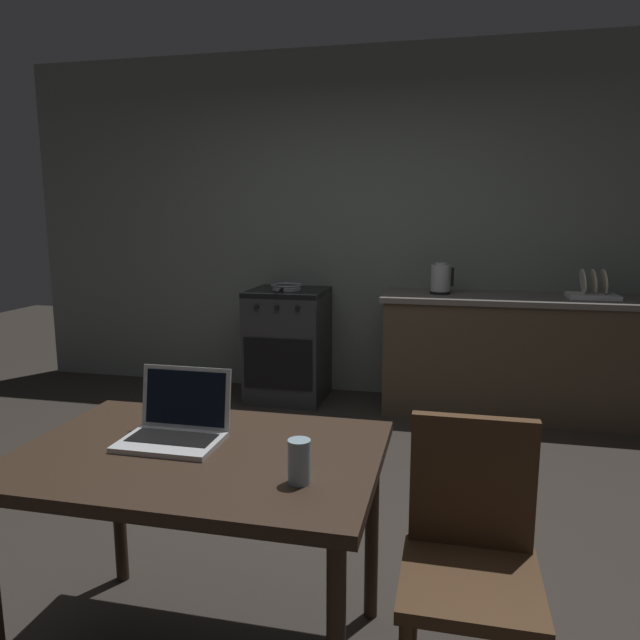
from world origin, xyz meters
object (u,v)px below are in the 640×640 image
at_px(stove_oven, 288,344).
at_px(electric_kettle, 441,279).
at_px(dining_table, 199,474).
at_px(drinking_glass, 299,461).
at_px(chair, 471,548).
at_px(laptop, 176,427).
at_px(dish_rack, 593,292).
at_px(frying_pan, 286,287).

height_order(stove_oven, electric_kettle, electric_kettle).
height_order(dining_table, drinking_glass, drinking_glass).
height_order(chair, drinking_glass, chair).
relative_size(laptop, dish_rack, 0.94).
distance_m(electric_kettle, frying_pan, 1.20).
height_order(electric_kettle, drinking_glass, electric_kettle).
bearing_deg(dining_table, drinking_glass, -22.47).
distance_m(stove_oven, dining_table, 2.92).
distance_m(chair, electric_kettle, 2.89).
distance_m(drinking_glass, dish_rack, 3.32).
relative_size(chair, drinking_glass, 6.99).
height_order(dining_table, chair, chair).
relative_size(stove_oven, frying_pan, 2.10).
distance_m(dining_table, drinking_glass, 0.43).
height_order(stove_oven, laptop, laptop).
relative_size(electric_kettle, drinking_glass, 1.88).
distance_m(chair, laptop, 1.00).
bearing_deg(frying_pan, stove_oven, 81.96).
xyz_separation_m(dining_table, dish_rack, (1.74, 2.86, 0.28)).
bearing_deg(stove_oven, frying_pan, -98.04).
distance_m(stove_oven, chair, 3.14).
xyz_separation_m(stove_oven, frying_pan, (-0.00, -0.03, 0.47)).
distance_m(chair, drinking_glass, 0.60).
xyz_separation_m(electric_kettle, dish_rack, (1.07, -0.00, -0.07)).
bearing_deg(drinking_glass, electric_kettle, 84.21).
xyz_separation_m(dining_table, laptop, (-0.11, 0.06, 0.13)).
bearing_deg(electric_kettle, stove_oven, -179.88).
xyz_separation_m(laptop, drinking_glass, (0.48, -0.22, 0.02)).
relative_size(dining_table, laptop, 3.59).
bearing_deg(drinking_glass, stove_oven, 106.35).
distance_m(electric_kettle, dish_rack, 1.07).
relative_size(frying_pan, drinking_glass, 3.39).
height_order(electric_kettle, dish_rack, electric_kettle).
bearing_deg(laptop, electric_kettle, 87.62).
height_order(chair, electric_kettle, electric_kettle).
relative_size(stove_oven, laptop, 2.79).
distance_m(laptop, electric_kettle, 2.92).
relative_size(stove_oven, electric_kettle, 3.80).
bearing_deg(frying_pan, dish_rack, 0.72).
relative_size(chair, electric_kettle, 3.72).
relative_size(laptop, electric_kettle, 1.36).
height_order(dining_table, electric_kettle, electric_kettle).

